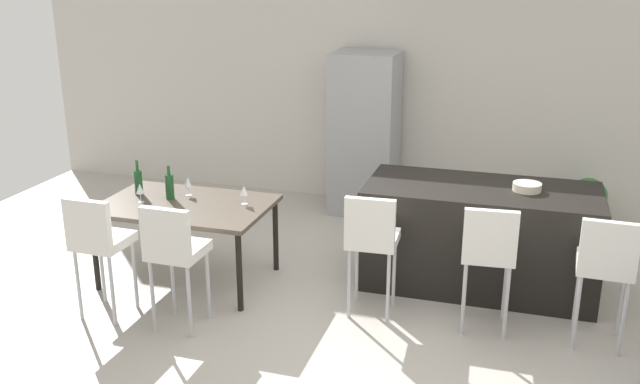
{
  "coord_description": "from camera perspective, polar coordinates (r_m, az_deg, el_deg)",
  "views": [
    {
      "loc": [
        1.08,
        -5.1,
        2.79
      ],
      "look_at": [
        -0.63,
        0.52,
        0.85
      ],
      "focal_mm": 39.33,
      "sensor_mm": 36.0,
      "label": 1
    }
  ],
  "objects": [
    {
      "name": "wine_glass_middle",
      "position": [
        6.42,
        -14.44,
        0.23
      ],
      "size": [
        0.07,
        0.07,
        0.17
      ],
      "color": "silver",
      "rests_on": "dining_table"
    },
    {
      "name": "dining_chair_far",
      "position": [
        5.51,
        -11.81,
        -4.43
      ],
      "size": [
        0.41,
        0.41,
        1.05
      ],
      "color": "silver",
      "rests_on": "ground_plane"
    },
    {
      "name": "fruit_bowl",
      "position": [
        6.24,
        16.49,
        0.4
      ],
      "size": [
        0.24,
        0.24,
        0.07
      ],
      "primitive_type": "cylinder",
      "color": "beige",
      "rests_on": "kitchen_island"
    },
    {
      "name": "kitchen_island",
      "position": [
        6.4,
        12.82,
        -3.54
      ],
      "size": [
        2.01,
        0.94,
        0.92
      ],
      "primitive_type": "cube",
      "color": "black",
      "rests_on": "ground_plane"
    },
    {
      "name": "back_wall",
      "position": [
        8.25,
        9.24,
        8.69
      ],
      "size": [
        10.0,
        0.12,
        2.9
      ],
      "primitive_type": "cube",
      "color": "beige",
      "rests_on": "ground_plane"
    },
    {
      "name": "potted_plant",
      "position": [
        8.03,
        20.93,
        -0.67
      ],
      "size": [
        0.4,
        0.4,
        0.6
      ],
      "color": "beige",
      "rests_on": "ground_plane"
    },
    {
      "name": "bar_chair_left",
      "position": [
        5.63,
        4.23,
        -3.58
      ],
      "size": [
        0.42,
        0.42,
        1.05
      ],
      "color": "silver",
      "rests_on": "ground_plane"
    },
    {
      "name": "ground_plane",
      "position": [
        5.91,
        4.42,
        -9.93
      ],
      "size": [
        10.0,
        10.0,
        0.0
      ],
      "primitive_type": "plane",
      "color": "#ADA89E"
    },
    {
      "name": "wine_glass_far",
      "position": [
        6.51,
        -10.7,
        0.75
      ],
      "size": [
        0.07,
        0.07,
        0.17
      ],
      "color": "silver",
      "rests_on": "dining_table"
    },
    {
      "name": "bar_chair_middle",
      "position": [
        5.52,
        13.57,
        -4.52
      ],
      "size": [
        0.43,
        0.43,
        1.05
      ],
      "color": "silver",
      "rests_on": "ground_plane"
    },
    {
      "name": "bar_chair_right",
      "position": [
        5.56,
        22.25,
        -5.28
      ],
      "size": [
        0.42,
        0.42,
        1.05
      ],
      "color": "silver",
      "rests_on": "ground_plane"
    },
    {
      "name": "wine_bottle_right",
      "position": [
        6.65,
        -14.56,
        0.83
      ],
      "size": [
        0.07,
        0.07,
        0.33
      ],
      "color": "#194723",
      "rests_on": "dining_table"
    },
    {
      "name": "wine_glass_left",
      "position": [
        6.21,
        -6.2,
        0.09
      ],
      "size": [
        0.07,
        0.07,
        0.17
      ],
      "color": "silver",
      "rests_on": "dining_table"
    },
    {
      "name": "refrigerator",
      "position": [
        8.05,
        3.67,
        4.8
      ],
      "size": [
        0.72,
        0.68,
        1.84
      ],
      "primitive_type": "cube",
      "color": "#939699",
      "rests_on": "ground_plane"
    },
    {
      "name": "dining_chair_near",
      "position": [
        5.85,
        -17.63,
        -3.57
      ],
      "size": [
        0.41,
        0.41,
        1.05
      ],
      "color": "silver",
      "rests_on": "ground_plane"
    },
    {
      "name": "wine_bottle_inner",
      "position": [
        6.47,
        -12.14,
        0.48
      ],
      "size": [
        0.08,
        0.08,
        0.31
      ],
      "color": "#194723",
      "rests_on": "dining_table"
    },
    {
      "name": "dining_table",
      "position": [
        6.37,
        -10.85,
        -1.41
      ],
      "size": [
        1.49,
        0.98,
        0.74
      ],
      "color": "#4C4238",
      "rests_on": "ground_plane"
    }
  ]
}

